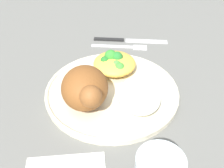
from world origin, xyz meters
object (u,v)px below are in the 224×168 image
fork (123,46)px  knife (125,40)px  plate (112,91)px  rice_pile (139,95)px  roasted_chicken (85,88)px  mac_cheese_with_broccoli (114,63)px

fork → knife: 0.03m
plate → rice_pile: size_ratio=2.66×
fork → rice_pile: bearing=3.3°
roasted_chicken → rice_pile: (-0.00, 0.10, -0.02)m
rice_pile → fork: bearing=-176.7°
fork → knife: bearing=164.8°
plate → fork: 0.19m
plate → fork: size_ratio=1.85×
plate → roasted_chicken: size_ratio=2.49×
mac_cheese_with_broccoli → fork: bearing=167.1°
plate → knife: bearing=168.6°
roasted_chicken → knife: bearing=160.6°
roasted_chicken → mac_cheese_with_broccoli: roasted_chicken is taller
plate → knife: size_ratio=1.38×
rice_pile → knife: 0.26m
roasted_chicken → plate: bearing=132.9°
rice_pile → mac_cheese_with_broccoli: 0.12m
mac_cheese_with_broccoli → knife: 0.16m
mac_cheese_with_broccoli → fork: 0.12m
plate → rice_pile: 0.07m
knife → rice_pile: bearing=0.9°
roasted_chicken → mac_cheese_with_broccoli: bearing=153.0°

